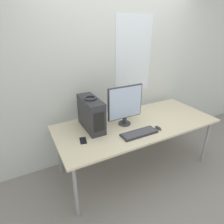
# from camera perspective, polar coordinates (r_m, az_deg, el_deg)

# --- Properties ---
(ground_plane) EXTENTS (14.00, 14.00, 0.00)m
(ground_plane) POSITION_cam_1_polar(r_m,az_deg,el_deg) (2.74, 12.61, -21.48)
(ground_plane) COLOR gray
(wall_back) EXTENTS (8.00, 0.07, 2.70)m
(wall_back) POSITION_cam_1_polar(r_m,az_deg,el_deg) (2.85, 1.26, 12.65)
(wall_back) COLOR silver
(wall_back) RESTS_ON ground_plane
(desk) EXTENTS (2.19, 0.94, 0.75)m
(desk) POSITION_cam_1_polar(r_m,az_deg,el_deg) (2.60, 7.50, -4.08)
(desk) COLOR beige
(desk) RESTS_ON ground_plane
(pc_tower) EXTENTS (0.19, 0.50, 0.40)m
(pc_tower) POSITION_cam_1_polar(r_m,az_deg,el_deg) (2.35, -6.41, -0.56)
(pc_tower) COLOR #2D2D33
(pc_tower) RESTS_ON desk
(headphones) EXTENTS (0.16, 0.16, 0.03)m
(headphones) POSITION_cam_1_polar(r_m,az_deg,el_deg) (2.27, -6.67, 4.33)
(headphones) COLOR #333338
(headphones) RESTS_ON pc_tower
(monitor_main) EXTENTS (0.49, 0.17, 0.53)m
(monitor_main) POSITION_cam_1_polar(r_m,az_deg,el_deg) (2.41, 4.02, 2.33)
(monitor_main) COLOR #333338
(monitor_main) RESTS_ON desk
(keyboard) EXTENTS (0.46, 0.17, 0.02)m
(keyboard) POSITION_cam_1_polar(r_m,az_deg,el_deg) (2.32, 8.27, -6.43)
(keyboard) COLOR #28282D
(keyboard) RESTS_ON desk
(mouse) EXTENTS (0.05, 0.11, 0.03)m
(mouse) POSITION_cam_1_polar(r_m,az_deg,el_deg) (2.47, 13.90, -4.71)
(mouse) COLOR #2D2D2D
(mouse) RESTS_ON desk
(cell_phone) EXTENTS (0.10, 0.14, 0.01)m
(cell_phone) POSITION_cam_1_polar(r_m,az_deg,el_deg) (2.20, -8.81, -8.58)
(cell_phone) COLOR black
(cell_phone) RESTS_ON desk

